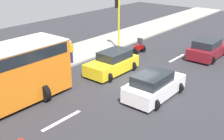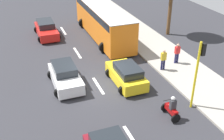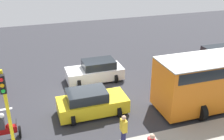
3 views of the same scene
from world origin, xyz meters
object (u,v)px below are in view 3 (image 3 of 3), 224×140
at_px(car_red, 215,57).
at_px(traffic_light_corner, 7,106).
at_px(motorcycle, 5,128).
at_px(pedestrian_near_signal, 124,130).
at_px(car_white, 95,71).
at_px(car_yellow_cab, 91,103).

relative_size(car_red, traffic_light_corner, 0.98).
xyz_separation_m(motorcycle, pedestrian_near_signal, (2.46, 5.31, 0.42)).
distance_m(car_white, car_red, 10.10).
xyz_separation_m(car_red, traffic_light_corner, (6.72, -15.63, 2.22)).
distance_m(motorcycle, pedestrian_near_signal, 5.86).
height_order(car_white, pedestrian_near_signal, pedestrian_near_signal).
xyz_separation_m(car_white, pedestrian_near_signal, (7.57, -0.68, 0.35)).
relative_size(motorcycle, pedestrian_near_signal, 0.91).
distance_m(motorcycle, traffic_light_corner, 2.99).
height_order(motorcycle, traffic_light_corner, traffic_light_corner).
xyz_separation_m(car_yellow_cab, car_red, (-3.90, 11.47, 0.00)).
bearing_deg(car_yellow_cab, pedestrian_near_signal, 11.60).
bearing_deg(car_white, car_red, 88.46).
height_order(car_yellow_cab, car_red, same).
xyz_separation_m(car_white, traffic_light_corner, (6.99, -5.53, 2.22)).
distance_m(car_red, motorcycle, 16.79).
bearing_deg(pedestrian_near_signal, car_yellow_cab, -168.40).
bearing_deg(car_red, car_yellow_cab, -71.24).
xyz_separation_m(car_yellow_cab, car_white, (-4.17, 1.38, 0.00)).
bearing_deg(car_yellow_cab, car_red, 108.76).
bearing_deg(car_red, car_white, -91.54).
distance_m(car_yellow_cab, motorcycle, 4.70).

